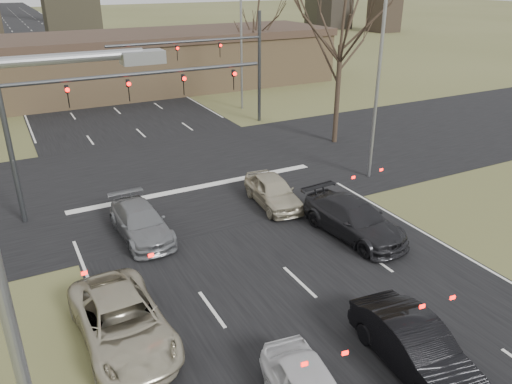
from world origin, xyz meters
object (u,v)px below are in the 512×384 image
streetlight_left (36,369)px  streetlight_right_near (376,76)px  car_silver_suv (123,322)px  car_grey_ahead (141,222)px  mast_arm_near (84,105)px  car_silver_ahead (273,191)px  streetlight_right_far (239,39)px  car_black_hatch (415,347)px  building (117,64)px  car_charcoal_sedan (354,219)px  mast_arm_far (224,57)px

streetlight_left → streetlight_right_near: (17.64, 14.00, 0.00)m
car_silver_suv → car_grey_ahead: bearing=67.9°
mast_arm_near → car_silver_ahead: (7.68, -3.70, -4.34)m
mast_arm_near → streetlight_left: 17.38m
streetlight_right_near → car_silver_suv: streetlight_right_near is taller
streetlight_right_far → car_grey_ahead: (-13.46, -17.84, -4.91)m
car_black_hatch → car_grey_ahead: car_black_hatch is taller
building → car_silver_suv: (-8.50, -35.21, -1.93)m
streetlight_right_near → car_charcoal_sedan: size_ratio=1.90×
streetlight_right_far → mast_arm_far: bearing=-128.1°
mast_arm_near → car_grey_ahead: size_ratio=2.60×
building → mast_arm_near: size_ratio=3.50×
streetlight_right_far → car_grey_ahead: 22.88m
car_silver_suv → streetlight_left: bearing=-110.7°
building → car_grey_ahead: size_ratio=9.10×
car_black_hatch → car_silver_suv: bearing=150.4°
mast_arm_near → mast_arm_far: size_ratio=1.09×
mast_arm_far → streetlight_right_near: 13.28m
mast_arm_far → car_silver_ahead: size_ratio=2.60×
streetlight_left → car_silver_ahead: 18.10m
streetlight_right_far → car_grey_ahead: streetlight_right_far is taller
car_charcoal_sedan → car_grey_ahead: (-8.14, 4.15, -0.09)m
streetlight_right_near → car_black_hatch: bearing=-124.2°
streetlight_right_far → car_black_hatch: streetlight_right_far is taller
streetlight_right_far → car_silver_suv: streetlight_right_far is taller
streetlight_left → car_charcoal_sedan: streetlight_left is taller
streetlight_right_near → building: bearing=103.7°
streetlight_left → car_black_hatch: size_ratio=2.19×
building → mast_arm_near: 26.14m
streetlight_left → car_charcoal_sedan: 16.40m
mast_arm_far → streetlight_left: (-15.01, -27.00, 0.57)m
streetlight_right_near → car_charcoal_sedan: (-4.82, -4.99, -4.82)m
streetlight_left → car_silver_ahead: size_ratio=2.34×
mast_arm_near → building: bearing=73.9°
mast_arm_near → streetlight_left: size_ratio=1.21×
mast_arm_near → car_black_hatch: bearing=-69.1°
streetlight_left → car_silver_suv: (2.32, 6.79, -4.85)m
car_charcoal_sedan → building: bearing=88.5°
streetlight_left → car_black_hatch: (9.39, 1.83, -4.84)m
streetlight_right_near → car_black_hatch: size_ratio=2.19×
streetlight_right_far → car_charcoal_sedan: size_ratio=1.90×
car_grey_ahead → car_charcoal_sedan: bearing=-28.6°
building → streetlight_left: (-10.82, -42.00, 2.92)m
building → streetlight_right_near: size_ratio=4.24×
streetlight_right_near → car_grey_ahead: size_ratio=2.15×
car_black_hatch → car_grey_ahead: 12.27m
mast_arm_far → car_grey_ahead: 17.80m
mast_arm_far → streetlight_right_far: 5.12m
mast_arm_near → car_black_hatch: mast_arm_near is taller
mast_arm_far → building: bearing=105.6°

